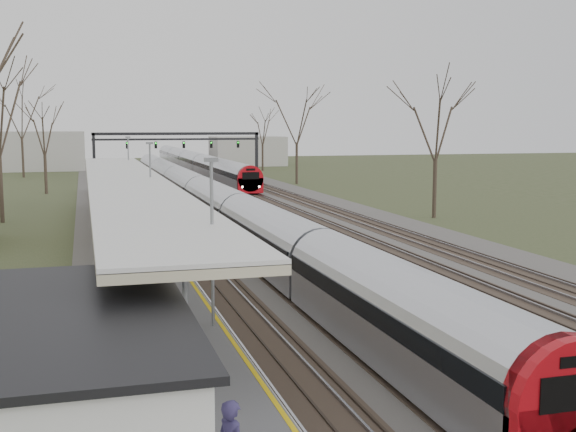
# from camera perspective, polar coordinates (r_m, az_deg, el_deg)

# --- Properties ---
(track_bed) EXTENTS (24.00, 160.00, 0.22)m
(track_bed) POSITION_cam_1_polar(r_m,az_deg,el_deg) (63.25, -5.23, 0.88)
(track_bed) COLOR #474442
(track_bed) RESTS_ON ground
(platform) EXTENTS (3.50, 69.00, 1.00)m
(platform) POSITION_cam_1_polar(r_m,az_deg,el_deg) (44.83, -12.82, -1.31)
(platform) COLOR #9E9B93
(platform) RESTS_ON ground
(canopy) EXTENTS (4.10, 50.00, 3.11)m
(canopy) POSITION_cam_1_polar(r_m,az_deg,el_deg) (39.97, -12.61, 2.62)
(canopy) COLOR slate
(canopy) RESTS_ON platform
(station_building) EXTENTS (6.00, 9.00, 3.20)m
(station_building) POSITION_cam_1_polar(r_m,az_deg,el_deg) (15.81, -19.82, -13.24)
(station_building) COLOR silver
(station_building) RESTS_ON ground
(signal_gantry) EXTENTS (21.00, 0.59, 6.08)m
(signal_gantry) POSITION_cam_1_polar(r_m,az_deg,el_deg) (92.54, -8.70, 5.84)
(signal_gantry) COLOR black
(signal_gantry) RESTS_ON ground
(tree_east_far) EXTENTS (5.00, 5.00, 10.30)m
(tree_east_far) POSITION_cam_1_polar(r_m,az_deg,el_deg) (54.96, 11.64, 7.36)
(tree_east_far) COLOR #2D231C
(tree_east_far) RESTS_ON ground
(train_near) EXTENTS (2.62, 90.21, 3.05)m
(train_near) POSITION_cam_1_polar(r_m,az_deg,el_deg) (56.84, -6.88, 1.58)
(train_near) COLOR #ADAFB7
(train_near) RESTS_ON ground
(train_far) EXTENTS (2.62, 75.21, 3.05)m
(train_far) POSITION_cam_1_polar(r_m,az_deg,el_deg) (107.74, -7.42, 4.22)
(train_far) COLOR #ADAFB7
(train_far) RESTS_ON ground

